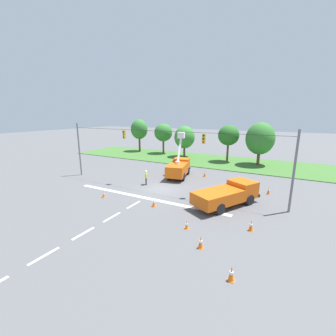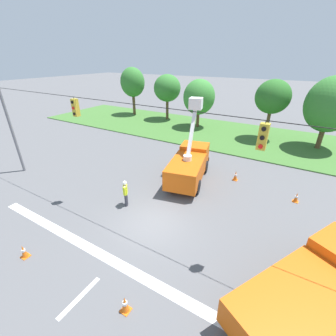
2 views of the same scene
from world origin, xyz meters
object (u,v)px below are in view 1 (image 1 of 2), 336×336
at_px(tree_far_east, 260,139).
at_px(traffic_cone_far_right, 201,242).
at_px(tree_far_west, 139,129).
at_px(tree_centre, 185,137).
at_px(traffic_cone_foreground_right, 205,174).
at_px(traffic_cone_near_bucket, 251,226).
at_px(utility_truck_bucket_lift, 179,167).
at_px(tree_east, 229,135).
at_px(utility_truck_support_near, 228,194).
at_px(traffic_cone_far_left, 231,274).
at_px(road_worker, 146,177).
at_px(traffic_cone_mid_left, 104,194).
at_px(tree_west, 163,133).
at_px(traffic_cone_lane_edge_b, 235,180).
at_px(traffic_cone_mid_right, 269,191).
at_px(traffic_cone_foreground_left, 187,225).
at_px(traffic_cone_lane_edge_a, 154,203).

bearing_deg(tree_far_east, traffic_cone_far_right, -90.16).
bearing_deg(tree_far_west, tree_centre, -7.50).
distance_m(tree_far_east, traffic_cone_foreground_right, 12.88).
xyz_separation_m(traffic_cone_near_bucket, traffic_cone_far_right, (-2.49, -3.87, 0.01)).
xyz_separation_m(tree_far_west, utility_truck_bucket_lift, (17.18, -15.07, -3.60)).
xyz_separation_m(tree_east, utility_truck_support_near, (4.89, -19.65, -3.63)).
xyz_separation_m(tree_far_west, traffic_cone_far_right, (25.74, -29.62, -4.57)).
bearing_deg(traffic_cone_far_left, road_worker, 138.39).
bearing_deg(traffic_cone_mid_left, utility_truck_bucket_lift, 72.56).
relative_size(tree_west, traffic_cone_lane_edge_b, 9.46).
relative_size(tree_east, traffic_cone_far_right, 7.97).
bearing_deg(traffic_cone_far_right, traffic_cone_lane_edge_b, 94.39).
distance_m(tree_centre, traffic_cone_mid_right, 22.84).
bearing_deg(traffic_cone_foreground_right, tree_east, 88.67).
xyz_separation_m(utility_truck_bucket_lift, traffic_cone_foreground_right, (3.15, 1.72, -0.99)).
relative_size(utility_truck_bucket_lift, traffic_cone_foreground_left, 9.59).
height_order(utility_truck_bucket_lift, traffic_cone_lane_edge_b, utility_truck_bucket_lift).
distance_m(traffic_cone_foreground_left, traffic_cone_far_right, 2.58).
distance_m(tree_west, traffic_cone_mid_left, 27.26).
height_order(utility_truck_support_near, traffic_cone_foreground_right, utility_truck_support_near).
height_order(tree_far_east, traffic_cone_foreground_left, tree_far_east).
bearing_deg(utility_truck_support_near, tree_far_west, 139.48).
xyz_separation_m(traffic_cone_near_bucket, traffic_cone_lane_edge_a, (-8.65, 0.36, -0.02)).
distance_m(tree_west, utility_truck_bucket_lift, 18.88).
bearing_deg(tree_east, utility_truck_support_near, -76.03).
height_order(tree_centre, traffic_cone_far_right, tree_centre).
relative_size(tree_far_west, traffic_cone_mid_right, 9.28).
height_order(tree_west, traffic_cone_mid_right, tree_west).
height_order(tree_west, utility_truck_support_near, tree_west).
bearing_deg(utility_truck_support_near, tree_east, 103.97).
bearing_deg(traffic_cone_lane_edge_b, traffic_cone_foreground_left, -92.56).
height_order(tree_east, traffic_cone_lane_edge_a, tree_east).
bearing_deg(traffic_cone_mid_right, tree_east, 119.03).
bearing_deg(traffic_cone_near_bucket, road_worker, 156.72).
xyz_separation_m(traffic_cone_mid_right, traffic_cone_far_right, (-2.93, -12.94, 0.02)).
height_order(traffic_cone_mid_left, traffic_cone_near_bucket, traffic_cone_near_bucket).
relative_size(tree_west, traffic_cone_foreground_right, 8.27).
xyz_separation_m(utility_truck_bucket_lift, traffic_cone_near_bucket, (11.05, -10.68, -0.97)).
relative_size(traffic_cone_lane_edge_b, traffic_cone_far_right, 0.83).
bearing_deg(traffic_cone_far_right, traffic_cone_foreground_right, 108.39).
distance_m(tree_west, traffic_cone_lane_edge_b, 23.54).
xyz_separation_m(road_worker, traffic_cone_near_bucket, (13.00, -5.59, -0.60)).
height_order(tree_east, traffic_cone_far_right, tree_east).
distance_m(tree_far_east, traffic_cone_mid_right, 15.10).
bearing_deg(traffic_cone_near_bucket, traffic_cone_far_left, -90.82).
xyz_separation_m(tree_centre, traffic_cone_lane_edge_b, (12.64, -12.64, -3.61)).
distance_m(tree_far_east, traffic_cone_lane_edge_a, 24.14).
bearing_deg(traffic_cone_mid_right, traffic_cone_lane_edge_b, 148.93).
relative_size(tree_east, traffic_cone_lane_edge_a, 8.58).
distance_m(tree_far_west, traffic_cone_lane_edge_b, 28.75).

